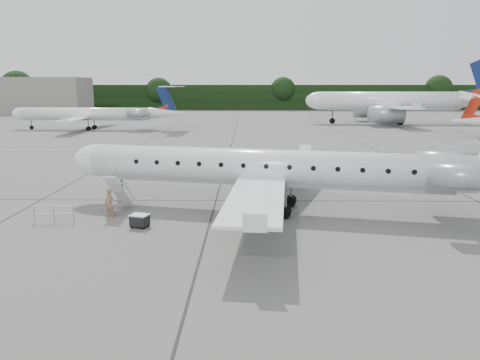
# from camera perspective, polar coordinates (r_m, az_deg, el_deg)

# --- Properties ---
(ground) EXTENTS (320.00, 320.00, 0.00)m
(ground) POSITION_cam_1_polar(r_m,az_deg,el_deg) (25.03, 10.37, -6.75)
(ground) COLOR slate
(ground) RESTS_ON ground
(treeline) EXTENTS (260.00, 4.00, 8.00)m
(treeline) POSITION_cam_1_polar(r_m,az_deg,el_deg) (153.55, 2.50, 10.03)
(treeline) COLOR black
(treeline) RESTS_ON ground
(terminal_building) EXTENTS (40.00, 14.00, 10.00)m
(terminal_building) POSITION_cam_1_polar(r_m,az_deg,el_deg) (148.86, -25.70, 9.27)
(terminal_building) COLOR slate
(terminal_building) RESTS_ON ground
(main_regional_jet) EXTENTS (34.03, 27.51, 7.74)m
(main_regional_jet) POSITION_cam_1_polar(r_m,az_deg,el_deg) (28.79, 3.90, 3.71)
(main_regional_jet) COLOR white
(main_regional_jet) RESTS_ON ground
(airstair) EXTENTS (1.31, 2.45, 2.43)m
(airstair) POSITION_cam_1_polar(r_m,az_deg,el_deg) (29.97, -14.49, -1.49)
(airstair) COLOR white
(airstair) RESTS_ON ground
(passenger) EXTENTS (0.74, 0.62, 1.72)m
(passenger) POSITION_cam_1_polar(r_m,az_deg,el_deg) (28.92, -15.64, -2.74)
(passenger) COLOR #866449
(passenger) RESTS_ON ground
(safety_railing) EXTENTS (2.20, 0.23, 1.00)m
(safety_railing) POSITION_cam_1_polar(r_m,az_deg,el_deg) (28.78, -21.75, -3.95)
(safety_railing) COLOR #999BA1
(safety_railing) RESTS_ON ground
(baggage_cart) EXTENTS (1.10, 0.98, 0.79)m
(baggage_cart) POSITION_cam_1_polar(r_m,az_deg,el_deg) (26.57, -12.13, -4.85)
(baggage_cart) COLOR black
(baggage_cart) RESTS_ON ground
(bg_narrowbody) EXTENTS (36.88, 27.00, 13.00)m
(bg_narrowbody) POSITION_cam_1_polar(r_m,az_deg,el_deg) (101.52, 17.79, 10.21)
(bg_narrowbody) COLOR white
(bg_narrowbody) RESTS_ON ground
(bg_regional_left) EXTENTS (30.79, 22.90, 7.80)m
(bg_regional_left) POSITION_cam_1_polar(r_m,az_deg,el_deg) (88.18, -18.45, 8.37)
(bg_regional_left) COLOR white
(bg_regional_left) RESTS_ON ground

